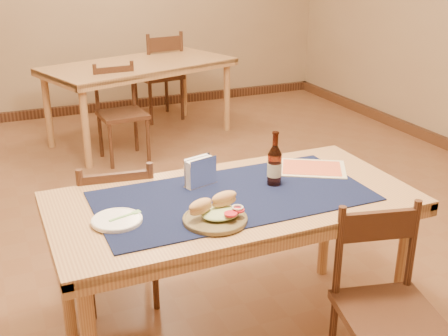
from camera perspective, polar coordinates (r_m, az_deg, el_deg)
name	(u,v)px	position (r m, az deg, el deg)	size (l,w,h in m)	color
room	(171,24)	(3.03, -5.44, 14.31)	(6.04, 7.04, 2.84)	brown
main_table	(233,213)	(2.52, 0.91, -4.64)	(1.60, 0.80, 0.75)	tan
placemat	(233,196)	(2.48, 0.92, -2.87)	(1.20, 0.60, 0.01)	#0F1938
baseboard	(178,251)	(3.47, -4.65, -8.41)	(6.00, 7.00, 0.10)	#4F2F1C
back_table	(139,71)	(5.48, -8.59, 9.68)	(1.94, 1.38, 0.75)	tan
chair_main_far	(118,229)	(2.94, -10.75, -6.10)	(0.43, 0.43, 0.83)	#4F2F1C
chair_main_near	(385,305)	(2.43, 16.07, -13.25)	(0.45, 0.45, 0.82)	#4F2F1C
chair_back_near	(121,111)	(5.01, -10.43, 5.70)	(0.41, 0.41, 0.84)	#4F2F1C
chair_back_far	(160,74)	(6.14, -6.55, 9.43)	(0.50, 0.50, 0.96)	#4F2F1C
sandwich_plate	(216,214)	(2.25, -0.82, -4.70)	(0.26, 0.26, 0.10)	brown
side_plate	(117,220)	(2.28, -10.83, -5.19)	(0.20, 0.20, 0.02)	white
fork	(127,215)	(2.30, -9.79, -4.73)	(0.14, 0.06, 0.00)	#78C26A
beer_bottle	(275,165)	(2.57, 5.15, 0.28)	(0.07, 0.07, 0.25)	#4C1C0D
napkin_holder	(200,172)	(2.56, -2.42, -0.44)	(0.17, 0.10, 0.14)	white
menu_card	(312,168)	(2.80, 8.90, 0.00)	(0.40, 0.37, 0.01)	beige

